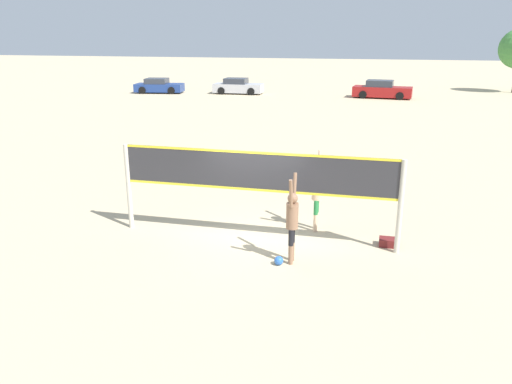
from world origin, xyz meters
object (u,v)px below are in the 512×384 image
(volleyball_net, at_px, (256,179))
(parked_car_near, at_px, (382,90))
(player_spiker, at_px, (292,218))
(player_blocker, at_px, (317,190))
(parked_car_far, at_px, (238,87))
(volleyball, at_px, (279,261))
(gear_bag, at_px, (388,242))
(parked_car_mid, at_px, (159,86))

(volleyball_net, xyz_separation_m, parked_car_near, (3.12, 31.78, -0.97))
(player_spiker, relative_size, player_blocker, 0.97)
(player_spiker, xyz_separation_m, parked_car_far, (-10.59, 33.19, -0.49))
(volleyball, bearing_deg, gear_bag, 34.86)
(volleyball_net, distance_m, parked_car_far, 33.41)
(player_blocker, bearing_deg, volleyball_net, -55.06)
(player_spiker, bearing_deg, volleyball, 128.87)
(player_blocker, bearing_deg, parked_car_mid, -148.92)
(volleyball, relative_size, parked_car_mid, 0.05)
(gear_bag, bearing_deg, volleyball, -145.14)
(player_spiker, distance_m, parked_car_far, 34.84)
(player_blocker, xyz_separation_m, gear_bag, (1.91, -0.65, -1.05))
(parked_car_mid, relative_size, parked_car_far, 1.02)
(volleyball_net, height_order, player_spiker, volleyball_net)
(player_spiker, bearing_deg, player_blocker, -7.98)
(parked_car_near, relative_size, parked_car_far, 1.12)
(volleyball, distance_m, parked_car_mid, 36.79)
(gear_bag, bearing_deg, player_spiker, -145.64)
(player_blocker, height_order, parked_car_mid, player_blocker)
(volleyball, bearing_deg, parked_car_near, 86.14)
(volleyball, xyz_separation_m, gear_bag, (2.48, 1.72, -0.01))
(player_spiker, bearing_deg, parked_car_mid, 28.93)
(gear_bag, height_order, parked_car_mid, parked_car_mid)
(parked_car_near, distance_m, parked_car_far, 12.57)
(player_spiker, height_order, volleyball, player_spiker)
(player_spiker, height_order, player_blocker, player_blocker)
(gear_bag, distance_m, parked_car_near, 31.44)
(volleyball, relative_size, parked_car_near, 0.04)
(player_blocker, height_order, parked_car_far, player_blocker)
(volleyball_net, relative_size, gear_bag, 17.31)
(parked_car_near, xyz_separation_m, parked_car_mid, (-19.75, -0.80, -0.07))
(gear_bag, height_order, parked_car_near, parked_car_near)
(gear_bag, bearing_deg, volleyball_net, -173.98)
(volleyball_net, distance_m, player_blocker, 1.82)
(volleyball_net, relative_size, player_blocker, 3.34)
(volleyball_net, height_order, gear_bag, volleyball_net)
(parked_car_far, bearing_deg, player_blocker, -72.62)
(player_blocker, relative_size, volleyball, 10.13)
(parked_car_mid, height_order, parked_car_far, parked_car_far)
(volleyball_net, relative_size, parked_car_far, 1.64)
(volleyball_net, height_order, volleyball, volleyball_net)
(volleyball, distance_m, parked_car_near, 33.23)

